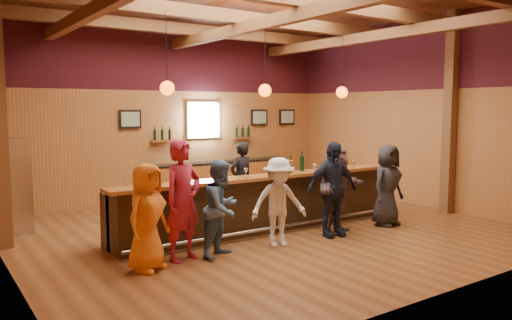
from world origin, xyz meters
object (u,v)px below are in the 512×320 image
at_px(customer_orange, 147,217).
at_px(customer_navy, 332,189).
at_px(customer_dark, 387,185).
at_px(ice_bucket, 287,167).
at_px(customer_denim, 222,208).
at_px(bartender, 241,179).
at_px(customer_redvest, 183,200).
at_px(bar_counter, 261,202).
at_px(customer_white, 279,202).
at_px(customer_brown, 336,189).
at_px(bottle_a, 291,165).
at_px(stainless_fridge, 9,186).
at_px(back_bar_cabinet, 221,179).

distance_m(customer_orange, customer_navy, 3.57).
bearing_deg(customer_navy, customer_dark, 10.01).
xyz_separation_m(customer_orange, ice_bucket, (3.19, 0.80, 0.45)).
xyz_separation_m(customer_denim, customer_dark, (3.82, -0.07, 0.04)).
height_order(customer_dark, bartender, same).
distance_m(customer_redvest, customer_denim, 0.65).
height_order(bar_counter, customer_navy, customer_navy).
bearing_deg(customer_white, customer_brown, 21.10).
bearing_deg(ice_bucket, customer_white, -134.53).
distance_m(customer_redvest, bottle_a, 2.86).
distance_m(customer_dark, ice_bucket, 2.12).
height_order(customer_white, bottle_a, customer_white).
relative_size(customer_white, customer_brown, 0.92).
height_order(customer_navy, customer_brown, customer_navy).
relative_size(stainless_fridge, customer_denim, 1.16).
relative_size(bartender, ice_bucket, 6.49).
xyz_separation_m(bar_counter, customer_dark, (2.27, -1.21, 0.30)).
height_order(back_bar_cabinet, bartender, bartender).
relative_size(customer_white, customer_navy, 0.87).
bearing_deg(bottle_a, customer_brown, -61.92).
bearing_deg(customer_orange, customer_dark, -29.13).
bearing_deg(ice_bucket, bottle_a, 33.36).
bearing_deg(customer_white, bartender, 87.91).
height_order(bar_counter, bottle_a, bottle_a).
bearing_deg(customer_redvest, bar_counter, 8.18).
relative_size(customer_denim, bottle_a, 4.72).
xyz_separation_m(customer_orange, customer_redvest, (0.66, 0.16, 0.15)).
height_order(customer_brown, customer_dark, customer_brown).
bearing_deg(customer_orange, customer_brown, -26.95).
bearing_deg(customer_navy, bartender, 110.78).
bearing_deg(bartender, bar_counter, 66.04).
relative_size(back_bar_cabinet, ice_bucket, 15.82).
bearing_deg(bartender, customer_orange, 26.94).
bearing_deg(ice_bucket, customer_redvest, -165.82).
distance_m(customer_orange, customer_white, 2.36).
height_order(bar_counter, customer_white, customer_white).
bearing_deg(bar_counter, back_bar_cabinet, 71.66).
height_order(customer_white, bartender, bartender).
distance_m(back_bar_cabinet, customer_redvest, 5.66).
distance_m(stainless_fridge, customer_navy, 6.09).
relative_size(customer_brown, bartender, 1.01).
bearing_deg(bar_counter, customer_redvest, -155.66).
xyz_separation_m(customer_redvest, customer_dark, (4.43, -0.23, -0.12)).
xyz_separation_m(customer_orange, customer_denim, (1.26, 0.01, -0.01)).
bearing_deg(customer_navy, customer_brown, 41.44).
bearing_deg(stainless_fridge, customer_dark, -29.80).
height_order(bar_counter, customer_redvest, customer_redvest).
bearing_deg(customer_orange, back_bar_cabinet, 21.26).
distance_m(customer_denim, bartender, 2.96).
distance_m(customer_dark, bartender, 3.09).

